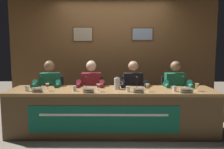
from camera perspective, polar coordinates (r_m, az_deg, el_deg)
The scene contains 28 objects.
ground_plane at distance 3.97m, azimuth 0.00°, elevation -14.49°, with size 12.00×12.00×0.00m, color gray.
wall_back_panelled at distance 5.13m, azimuth 0.16°, elevation 5.17°, with size 4.66×0.14×2.60m.
conference_table at distance 3.70m, azimuth -0.07°, elevation -7.66°, with size 3.46×0.81×0.75m.
chair_far_left at distance 4.58m, azimuth -15.03°, elevation -6.30°, with size 0.44×0.44×0.88m.
panelist_far_left at distance 4.34m, azimuth -15.84°, elevation -3.31°, with size 0.51×0.48×1.21m.
nameplate_far_left at distance 3.67m, azimuth -18.56°, elevation -3.77°, with size 0.17×0.06×0.08m.
juice_glass_far_left at distance 3.76m, azimuth -16.20°, elevation -2.74°, with size 0.06×0.06×0.12m.
water_cup_far_left at distance 3.84m, azimuth -20.95°, elevation -3.44°, with size 0.06×0.06×0.08m.
microphone_far_left at distance 3.96m, azimuth -18.08°, elevation -2.51°, with size 0.06×0.17×0.22m.
chair_center_left at distance 4.43m, azimuth -5.07°, elevation -6.52°, with size 0.44×0.44×0.88m.
panelist_center_left at distance 4.18m, azimuth -5.38°, elevation -3.45°, with size 0.51×0.48×1.21m.
nameplate_center_left at distance 3.46m, azimuth -6.01°, elevation -4.05°, with size 0.18×0.06×0.08m.
juice_glass_center_left at distance 3.55m, azimuth -3.51°, elevation -3.02°, with size 0.06×0.06×0.12m.
water_cup_center_left at distance 3.64m, azimuth -9.56°, elevation -3.62°, with size 0.06×0.06×0.08m.
microphone_center_left at distance 3.71m, azimuth -6.78°, elevation -2.82°, with size 0.06×0.17×0.22m.
chair_center_right at distance 4.43m, azimuth 5.24°, elevation -6.54°, with size 0.44×0.44×0.88m.
panelist_center_right at distance 4.18m, azimuth 5.50°, elevation -3.47°, with size 0.51×0.48×1.21m.
nameplate_center_right at distance 3.47m, azimuth 6.83°, elevation -4.06°, with size 0.17×0.06×0.08m.
juice_glass_center_right at distance 3.59m, azimuth 9.09°, elevation -2.99°, with size 0.06×0.06×0.12m.
water_cup_center_right at distance 3.55m, azimuth 4.13°, elevation -3.81°, with size 0.06×0.06×0.08m.
microphone_center_right at distance 3.75m, azimuth 6.49°, elevation -2.71°, with size 0.06×0.17×0.22m.
chair_far_right at distance 4.56m, azimuth 15.25°, elevation -6.36°, with size 0.44×0.44×0.88m.
panelist_far_right at distance 4.32m, azimuth 16.03°, elevation -3.37°, with size 0.51×0.48×1.21m.
nameplate_far_right at distance 3.62m, azimuth 18.51°, elevation -3.90°, with size 0.20×0.06×0.08m.
juice_glass_far_right at distance 3.85m, azimuth 20.95°, elevation -2.70°, with size 0.06×0.06×0.12m.
water_cup_far_right at distance 3.72m, azimuth 15.74°, elevation -3.58°, with size 0.06×0.06×0.08m.
microphone_far_right at distance 3.92m, azimuth 18.10°, elevation -2.59°, with size 0.06×0.17×0.22m.
water_pitcher_central at distance 3.77m, azimuth 1.32°, elevation -2.32°, with size 0.15×0.10×0.21m.
Camera 1 is at (0.04, -3.71, 1.42)m, focal length 35.71 mm.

